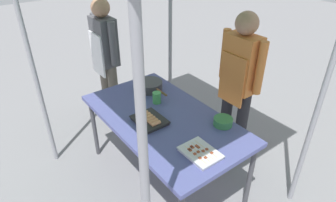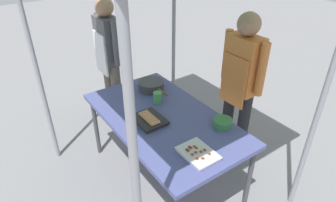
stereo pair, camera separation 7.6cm
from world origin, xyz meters
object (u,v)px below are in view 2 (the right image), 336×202
object	(u,v)px
cooking_wok	(151,85)
condiment_bowl	(223,123)
tray_grilled_sausages	(149,119)
tray_meat_skewers	(198,154)
vendor_woman	(241,78)
drink_cup_near_edge	(158,97)
stall_table	(164,121)
customer_nearby	(109,52)

from	to	relation	value
cooking_wok	condiment_bowl	size ratio (longest dim) A/B	2.57
cooking_wok	tray_grilled_sausages	bearing A→B (deg)	-34.10
tray_meat_skewers	vendor_woman	xyz separation A→B (m)	(-0.46, 0.92, 0.18)
tray_grilled_sausages	cooking_wok	distance (m)	0.59
drink_cup_near_edge	vendor_woman	size ratio (longest dim) A/B	0.07
cooking_wok	stall_table	bearing A→B (deg)	-20.35
drink_cup_near_edge	customer_nearby	xyz separation A→B (m)	(-1.06, -0.00, 0.12)
tray_meat_skewers	cooking_wok	size ratio (longest dim) A/B	0.69
tray_grilled_sausages	customer_nearby	world-z (taller)	customer_nearby
tray_grilled_sausages	vendor_woman	distance (m)	1.01
stall_table	condiment_bowl	world-z (taller)	condiment_bowl
condiment_bowl	customer_nearby	world-z (taller)	customer_nearby
customer_nearby	tray_grilled_sausages	bearing A→B (deg)	-10.46
stall_table	drink_cup_near_edge	size ratio (longest dim) A/B	14.40
stall_table	customer_nearby	world-z (taller)	customer_nearby
tray_grilled_sausages	drink_cup_near_edge	xyz separation A→B (m)	(-0.23, 0.24, 0.03)
stall_table	vendor_woman	xyz separation A→B (m)	(0.12, 0.85, 0.25)
tray_grilled_sausages	condiment_bowl	distance (m)	0.64
tray_grilled_sausages	vendor_woman	size ratio (longest dim) A/B	0.19
condiment_bowl	vendor_woman	bearing A→B (deg)	119.73
condiment_bowl	customer_nearby	size ratio (longest dim) A/B	0.11
tray_grilled_sausages	condiment_bowl	bearing A→B (deg)	49.12
tray_meat_skewers	tray_grilled_sausages	bearing A→B (deg)	-173.63
cooking_wok	vendor_woman	distance (m)	0.92
condiment_bowl	vendor_woman	distance (m)	0.60
vendor_woman	condiment_bowl	bearing A→B (deg)	119.73
cooking_wok	condiment_bowl	xyz separation A→B (m)	(0.91, 0.15, -0.02)
stall_table	drink_cup_near_edge	xyz separation A→B (m)	(-0.24, 0.09, 0.11)
tray_grilled_sausages	drink_cup_near_edge	size ratio (longest dim) A/B	2.70
tray_grilled_sausages	cooking_wok	world-z (taller)	cooking_wok
stall_table	cooking_wok	bearing A→B (deg)	159.65
stall_table	cooking_wok	distance (m)	0.54
drink_cup_near_edge	vendor_woman	bearing A→B (deg)	64.35
cooking_wok	drink_cup_near_edge	size ratio (longest dim) A/B	3.88
tray_meat_skewers	drink_cup_near_edge	xyz separation A→B (m)	(-0.82, 0.17, 0.04)
vendor_woman	customer_nearby	xyz separation A→B (m)	(-1.42, -0.75, -0.02)
tray_meat_skewers	condiment_bowl	size ratio (longest dim) A/B	1.79
vendor_woman	customer_nearby	distance (m)	1.61
stall_table	condiment_bowl	distance (m)	0.54
cooking_wok	customer_nearby	world-z (taller)	customer_nearby
tray_grilled_sausages	tray_meat_skewers	bearing A→B (deg)	6.37
tray_meat_skewers	customer_nearby	size ratio (longest dim) A/B	0.19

